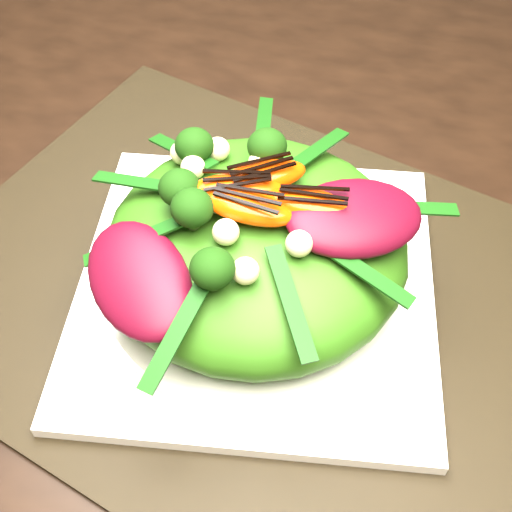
% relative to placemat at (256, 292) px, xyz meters
% --- Properties ---
extents(placemat, '(0.60, 0.51, 0.00)m').
position_rel_placemat_xyz_m(placemat, '(0.00, 0.00, 0.00)').
color(placemat, black).
rests_on(placemat, dining_table).
extents(plate_base, '(0.31, 0.31, 0.01)m').
position_rel_placemat_xyz_m(plate_base, '(-0.00, -0.00, 0.01)').
color(plate_base, white).
rests_on(plate_base, placemat).
extents(salad_bowl, '(0.30, 0.30, 0.02)m').
position_rel_placemat_xyz_m(salad_bowl, '(-0.00, -0.00, 0.02)').
color(salad_bowl, silver).
rests_on(salad_bowl, plate_base).
extents(lettuce_mound, '(0.28, 0.28, 0.08)m').
position_rel_placemat_xyz_m(lettuce_mound, '(-0.00, -0.00, 0.06)').
color(lettuce_mound, '#306212').
rests_on(lettuce_mound, salad_bowl).
extents(radicchio_leaf, '(0.11, 0.10, 0.02)m').
position_rel_placemat_xyz_m(radicchio_leaf, '(0.07, 0.01, 0.10)').
color(radicchio_leaf, '#410714').
rests_on(radicchio_leaf, lettuce_mound).
extents(orange_segment, '(0.07, 0.06, 0.02)m').
position_rel_placemat_xyz_m(orange_segment, '(-0.00, 0.02, 0.10)').
color(orange_segment, '#FF3A04').
rests_on(orange_segment, lettuce_mound).
extents(broccoli_floret, '(0.05, 0.05, 0.04)m').
position_rel_placemat_xyz_m(broccoli_floret, '(-0.07, 0.02, 0.11)').
color(broccoli_floret, black).
rests_on(broccoli_floret, lettuce_mound).
extents(macadamia_nut, '(0.02, 0.02, 0.02)m').
position_rel_placemat_xyz_m(macadamia_nut, '(0.03, -0.03, 0.10)').
color(macadamia_nut, beige).
rests_on(macadamia_nut, lettuce_mound).
extents(balsamic_drizzle, '(0.04, 0.03, 0.00)m').
position_rel_placemat_xyz_m(balsamic_drizzle, '(-0.00, 0.02, 0.11)').
color(balsamic_drizzle, black).
rests_on(balsamic_drizzle, orange_segment).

